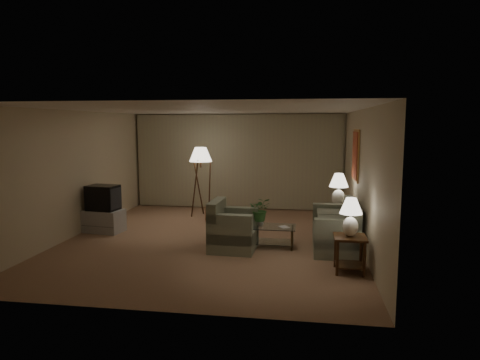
{
  "coord_description": "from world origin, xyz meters",
  "views": [
    {
      "loc": [
        1.9,
        -8.55,
        2.41
      ],
      "look_at": [
        0.51,
        0.6,
        1.2
      ],
      "focal_mm": 32.0,
      "sensor_mm": 36.0,
      "label": 1
    }
  ],
  "objects_px": {
    "ottoman": "(216,214)",
    "floor_lamp": "(201,180)",
    "armchair": "(233,230)",
    "vase": "(261,223)",
    "crt_tv": "(103,198)",
    "side_table_far": "(338,215)",
    "coffee_table": "(268,233)",
    "side_table_near": "(350,248)",
    "tv_cabinet": "(104,221)",
    "table_lamp_near": "(351,214)",
    "sofa": "(335,230)",
    "table_lamp_far": "(339,187)"
  },
  "relations": [
    {
      "from": "side_table_near",
      "to": "coffee_table",
      "type": "height_order",
      "value": "side_table_near"
    },
    {
      "from": "side_table_near",
      "to": "coffee_table",
      "type": "relative_size",
      "value": 0.55
    },
    {
      "from": "sofa",
      "to": "coffee_table",
      "type": "relative_size",
      "value": 1.52
    },
    {
      "from": "armchair",
      "to": "coffee_table",
      "type": "relative_size",
      "value": 0.89
    },
    {
      "from": "crt_tv",
      "to": "coffee_table",
      "type": "bearing_deg",
      "value": -1.73
    },
    {
      "from": "sofa",
      "to": "side_table_near",
      "type": "bearing_deg",
      "value": 6.45
    },
    {
      "from": "side_table_far",
      "to": "floor_lamp",
      "type": "xyz_separation_m",
      "value": [
        -3.43,
        1.22,
        0.56
      ]
    },
    {
      "from": "tv_cabinet",
      "to": "table_lamp_far",
      "type": "bearing_deg",
      "value": 15.66
    },
    {
      "from": "sofa",
      "to": "armchair",
      "type": "xyz_separation_m",
      "value": [
        -1.94,
        -0.39,
        0.01
      ]
    },
    {
      "from": "side_table_far",
      "to": "sofa",
      "type": "bearing_deg",
      "value": -96.84
    },
    {
      "from": "side_table_far",
      "to": "table_lamp_near",
      "type": "xyz_separation_m",
      "value": [
        -0.0,
        -2.6,
        0.58
      ]
    },
    {
      "from": "side_table_near",
      "to": "tv_cabinet",
      "type": "distance_m",
      "value": 5.53
    },
    {
      "from": "table_lamp_near",
      "to": "crt_tv",
      "type": "xyz_separation_m",
      "value": [
        -5.2,
        1.88,
        -0.2
      ]
    },
    {
      "from": "side_table_far",
      "to": "coffee_table",
      "type": "xyz_separation_m",
      "value": [
        -1.44,
        -1.35,
        -0.12
      ]
    },
    {
      "from": "sofa",
      "to": "side_table_far",
      "type": "height_order",
      "value": "sofa"
    },
    {
      "from": "sofa",
      "to": "armchair",
      "type": "height_order",
      "value": "armchair"
    },
    {
      "from": "table_lamp_far",
      "to": "vase",
      "type": "relative_size",
      "value": 5.38
    },
    {
      "from": "armchair",
      "to": "vase",
      "type": "relative_size",
      "value": 7.07
    },
    {
      "from": "table_lamp_near",
      "to": "side_table_near",
      "type": "bearing_deg",
      "value": -36.87
    },
    {
      "from": "tv_cabinet",
      "to": "ottoman",
      "type": "xyz_separation_m",
      "value": [
        2.26,
        1.47,
        -0.07
      ]
    },
    {
      "from": "ottoman",
      "to": "floor_lamp",
      "type": "bearing_deg",
      "value": 136.32
    },
    {
      "from": "crt_tv",
      "to": "ottoman",
      "type": "xyz_separation_m",
      "value": [
        2.26,
        1.47,
        -0.6
      ]
    },
    {
      "from": "coffee_table",
      "to": "vase",
      "type": "distance_m",
      "value": 0.26
    },
    {
      "from": "tv_cabinet",
      "to": "vase",
      "type": "distance_m",
      "value": 3.67
    },
    {
      "from": "armchair",
      "to": "vase",
      "type": "distance_m",
      "value": 0.58
    },
    {
      "from": "crt_tv",
      "to": "vase",
      "type": "xyz_separation_m",
      "value": [
        3.61,
        -0.63,
        -0.3
      ]
    },
    {
      "from": "table_lamp_far",
      "to": "table_lamp_near",
      "type": "bearing_deg",
      "value": -90.0
    },
    {
      "from": "table_lamp_near",
      "to": "vase",
      "type": "xyz_separation_m",
      "value": [
        -1.59,
        1.25,
        -0.49
      ]
    },
    {
      "from": "vase",
      "to": "ottoman",
      "type": "bearing_deg",
      "value": 122.57
    },
    {
      "from": "armchair",
      "to": "side_table_far",
      "type": "relative_size",
      "value": 1.6
    },
    {
      "from": "armchair",
      "to": "sofa",
      "type": "bearing_deg",
      "value": -76.37
    },
    {
      "from": "armchair",
      "to": "tv_cabinet",
      "type": "height_order",
      "value": "armchair"
    },
    {
      "from": "ottoman",
      "to": "side_table_far",
      "type": "bearing_deg",
      "value": -14.37
    },
    {
      "from": "side_table_far",
      "to": "tv_cabinet",
      "type": "relative_size",
      "value": 0.66
    },
    {
      "from": "sofa",
      "to": "table_lamp_near",
      "type": "distance_m",
      "value": 1.49
    },
    {
      "from": "side_table_near",
      "to": "table_lamp_near",
      "type": "bearing_deg",
      "value": 143.13
    },
    {
      "from": "side_table_far",
      "to": "coffee_table",
      "type": "height_order",
      "value": "side_table_far"
    },
    {
      "from": "side_table_far",
      "to": "crt_tv",
      "type": "distance_m",
      "value": 5.26
    },
    {
      "from": "coffee_table",
      "to": "crt_tv",
      "type": "height_order",
      "value": "crt_tv"
    },
    {
      "from": "side_table_near",
      "to": "floor_lamp",
      "type": "bearing_deg",
      "value": 131.89
    },
    {
      "from": "crt_tv",
      "to": "ottoman",
      "type": "height_order",
      "value": "crt_tv"
    },
    {
      "from": "armchair",
      "to": "vase",
      "type": "xyz_separation_m",
      "value": [
        0.49,
        0.29,
        0.1
      ]
    },
    {
      "from": "table_lamp_near",
      "to": "crt_tv",
      "type": "bearing_deg",
      "value": 160.14
    },
    {
      "from": "side_table_near",
      "to": "table_lamp_near",
      "type": "relative_size",
      "value": 0.95
    },
    {
      "from": "side_table_near",
      "to": "tv_cabinet",
      "type": "xyz_separation_m",
      "value": [
        -5.2,
        1.88,
        -0.16
      ]
    },
    {
      "from": "tv_cabinet",
      "to": "side_table_far",
      "type": "bearing_deg",
      "value": 15.66
    },
    {
      "from": "coffee_table",
      "to": "crt_tv",
      "type": "distance_m",
      "value": 3.84
    },
    {
      "from": "crt_tv",
      "to": "floor_lamp",
      "type": "relative_size",
      "value": 0.39
    },
    {
      "from": "sofa",
      "to": "crt_tv",
      "type": "xyz_separation_m",
      "value": [
        -5.05,
        0.53,
        0.41
      ]
    },
    {
      "from": "armchair",
      "to": "vase",
      "type": "height_order",
      "value": "armchair"
    }
  ]
}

